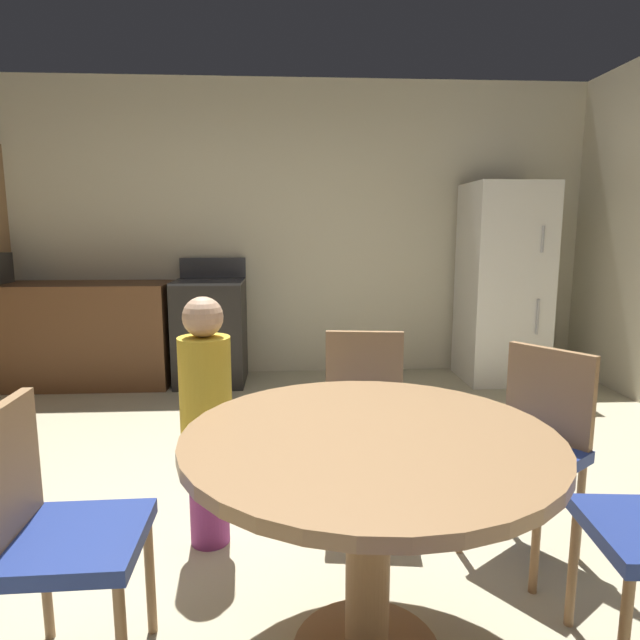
{
  "coord_description": "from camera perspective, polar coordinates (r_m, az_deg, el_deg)",
  "views": [
    {
      "loc": [
        0.15,
        -2.11,
        1.37
      ],
      "look_at": [
        0.32,
        0.65,
        0.9
      ],
      "focal_mm": 30.74,
      "sensor_mm": 36.0,
      "label": 1
    }
  ],
  "objects": [
    {
      "name": "chair_north",
      "position": [
        2.67,
        4.6,
        -9.45
      ],
      "size": [
        0.45,
        0.45,
        0.87
      ],
      "rotation": [
        0.0,
        0.0,
        4.59
      ],
      "color": "#9E754C",
      "rests_on": "ground"
    },
    {
      "name": "person_child",
      "position": [
        2.41,
        -11.75,
        -9.73
      ],
      "size": [
        0.31,
        0.31,
        1.09
      ],
      "rotation": [
        0.0,
        0.0,
        5.42
      ],
      "color": "#8C337A",
      "rests_on": "ground"
    },
    {
      "name": "wall_back",
      "position": [
        5.23,
        -5.18,
        9.29
      ],
      "size": [
        6.19,
        0.12,
        2.7
      ],
      "primitive_type": "cube",
      "color": "beige",
      "rests_on": "ground"
    },
    {
      "name": "oven_range",
      "position": [
        4.96,
        -11.31,
        -1.12
      ],
      "size": [
        0.6,
        0.6,
        1.1
      ],
      "color": "black",
      "rests_on": "ground"
    },
    {
      "name": "refrigerator",
      "position": [
        5.17,
        18.49,
        3.62
      ],
      "size": [
        0.68,
        0.68,
        1.76
      ],
      "color": "white",
      "rests_on": "ground"
    },
    {
      "name": "dining_table",
      "position": [
        1.75,
        5.13,
        -16.55
      ],
      "size": [
        1.13,
        1.13,
        0.76
      ],
      "color": "#9E754C",
      "rests_on": "ground"
    },
    {
      "name": "chair_northeast",
      "position": [
        2.49,
        21.23,
        -11.44
      ],
      "size": [
        0.56,
        0.56,
        0.87
      ],
      "rotation": [
        0.0,
        0.0,
        3.77
      ],
      "color": "#9E754C",
      "rests_on": "ground"
    },
    {
      "name": "kitchen_counter",
      "position": [
        5.3,
        -25.43,
        -1.38
      ],
      "size": [
        1.91,
        0.6,
        0.9
      ],
      "primitive_type": "cube",
      "color": "brown",
      "rests_on": "ground"
    },
    {
      "name": "ground_plane",
      "position": [
        2.52,
        -6.94,
        -23.36
      ],
      "size": [
        14.0,
        14.0,
        0.0
      ],
      "primitive_type": "plane",
      "color": "beige"
    },
    {
      "name": "chair_west",
      "position": [
        1.9,
        -26.3,
        -18.66
      ],
      "size": [
        0.41,
        0.41,
        0.87
      ],
      "rotation": [
        0.0,
        0.0,
        6.3
      ],
      "color": "#9E754C",
      "rests_on": "ground"
    }
  ]
}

